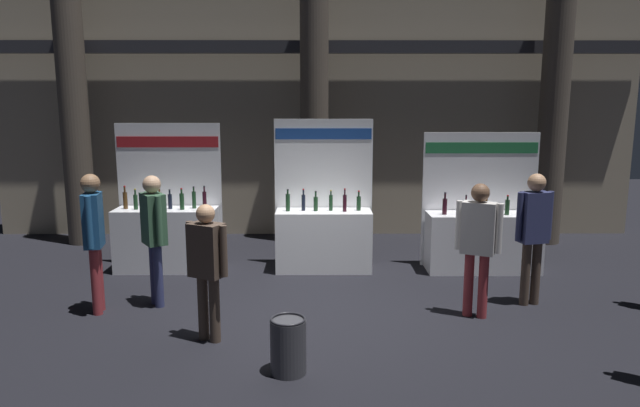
{
  "coord_description": "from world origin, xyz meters",
  "views": [
    {
      "loc": [
        0.05,
        -7.09,
        2.76
      ],
      "look_at": [
        0.09,
        1.02,
        1.3
      ],
      "focal_mm": 32.08,
      "sensor_mm": 36.0,
      "label": 1
    }
  ],
  "objects_px": {
    "visitor_2": "(94,231)",
    "visitor_5": "(207,260)",
    "trash_bin": "(288,346)",
    "visitor_1": "(154,228)",
    "exhibitor_booth_1": "(324,233)",
    "exhibitor_booth_0": "(167,233)",
    "visitor_0": "(534,228)",
    "visitor_6": "(478,238)",
    "exhibitor_booth_2": "(482,236)"
  },
  "relations": [
    {
      "from": "visitor_2",
      "to": "visitor_5",
      "type": "distance_m",
      "value": 1.88
    },
    {
      "from": "visitor_1",
      "to": "visitor_2",
      "type": "relative_size",
      "value": 0.97
    },
    {
      "from": "exhibitor_booth_2",
      "to": "visitor_5",
      "type": "distance_m",
      "value": 4.88
    },
    {
      "from": "visitor_2",
      "to": "visitor_5",
      "type": "xyz_separation_m",
      "value": [
        1.63,
        -0.91,
        -0.13
      ]
    },
    {
      "from": "visitor_6",
      "to": "exhibitor_booth_0",
      "type": "bearing_deg",
      "value": -179.87
    },
    {
      "from": "trash_bin",
      "to": "visitor_5",
      "type": "relative_size",
      "value": 0.37
    },
    {
      "from": "exhibitor_booth_1",
      "to": "exhibitor_booth_2",
      "type": "bearing_deg",
      "value": -1.55
    },
    {
      "from": "trash_bin",
      "to": "exhibitor_booth_0",
      "type": "bearing_deg",
      "value": 120.38
    },
    {
      "from": "exhibitor_booth_2",
      "to": "visitor_2",
      "type": "height_order",
      "value": "exhibitor_booth_2"
    },
    {
      "from": "exhibitor_booth_1",
      "to": "trash_bin",
      "type": "xyz_separation_m",
      "value": [
        -0.4,
        -3.7,
        -0.32
      ]
    },
    {
      "from": "visitor_0",
      "to": "visitor_6",
      "type": "distance_m",
      "value": 0.98
    },
    {
      "from": "exhibitor_booth_2",
      "to": "trash_bin",
      "type": "bearing_deg",
      "value": -129.65
    },
    {
      "from": "visitor_0",
      "to": "visitor_5",
      "type": "distance_m",
      "value": 4.34
    },
    {
      "from": "exhibitor_booth_2",
      "to": "trash_bin",
      "type": "distance_m",
      "value": 4.72
    },
    {
      "from": "trash_bin",
      "to": "visitor_6",
      "type": "bearing_deg",
      "value": 33.56
    },
    {
      "from": "exhibitor_booth_0",
      "to": "trash_bin",
      "type": "distance_m",
      "value": 4.31
    },
    {
      "from": "visitor_2",
      "to": "visitor_5",
      "type": "bearing_deg",
      "value": 51.04
    },
    {
      "from": "exhibitor_booth_0",
      "to": "exhibitor_booth_1",
      "type": "bearing_deg",
      "value": -0.12
    },
    {
      "from": "visitor_2",
      "to": "visitor_1",
      "type": "bearing_deg",
      "value": 101.09
    },
    {
      "from": "exhibitor_booth_0",
      "to": "visitor_5",
      "type": "height_order",
      "value": "exhibitor_booth_0"
    },
    {
      "from": "exhibitor_booth_0",
      "to": "visitor_2",
      "type": "relative_size",
      "value": 1.3
    },
    {
      "from": "exhibitor_booth_1",
      "to": "visitor_1",
      "type": "xyz_separation_m",
      "value": [
        -2.29,
        -1.7,
        0.47
      ]
    },
    {
      "from": "visitor_5",
      "to": "exhibitor_booth_0",
      "type": "bearing_deg",
      "value": 140.1
    },
    {
      "from": "exhibitor_booth_0",
      "to": "trash_bin",
      "type": "relative_size",
      "value": 4.05
    },
    {
      "from": "visitor_5",
      "to": "visitor_6",
      "type": "bearing_deg",
      "value": 39.87
    },
    {
      "from": "exhibitor_booth_1",
      "to": "visitor_1",
      "type": "relative_size",
      "value": 1.38
    },
    {
      "from": "visitor_2",
      "to": "exhibitor_booth_1",
      "type": "bearing_deg",
      "value": 113.56
    },
    {
      "from": "exhibitor_booth_1",
      "to": "visitor_2",
      "type": "xyz_separation_m",
      "value": [
        -3.0,
        -1.97,
        0.49
      ]
    },
    {
      "from": "exhibitor_booth_0",
      "to": "visitor_5",
      "type": "relative_size",
      "value": 1.48
    },
    {
      "from": "exhibitor_booth_2",
      "to": "visitor_6",
      "type": "xyz_separation_m",
      "value": [
        -0.67,
        -2.08,
        0.47
      ]
    },
    {
      "from": "visitor_1",
      "to": "visitor_6",
      "type": "bearing_deg",
      "value": -129.1
    },
    {
      "from": "exhibitor_booth_0",
      "to": "visitor_6",
      "type": "height_order",
      "value": "exhibitor_booth_0"
    },
    {
      "from": "visitor_5",
      "to": "visitor_1",
      "type": "bearing_deg",
      "value": 155.6
    },
    {
      "from": "exhibitor_booth_1",
      "to": "exhibitor_booth_2",
      "type": "height_order",
      "value": "exhibitor_booth_1"
    },
    {
      "from": "visitor_0",
      "to": "visitor_6",
      "type": "bearing_deg",
      "value": -165.38
    },
    {
      "from": "visitor_0",
      "to": "visitor_1",
      "type": "xyz_separation_m",
      "value": [
        -5.1,
        -0.0,
        0.0
      ]
    },
    {
      "from": "exhibitor_booth_2",
      "to": "visitor_0",
      "type": "relative_size",
      "value": 1.24
    },
    {
      "from": "visitor_2",
      "to": "visitor_6",
      "type": "relative_size",
      "value": 1.06
    },
    {
      "from": "exhibitor_booth_1",
      "to": "visitor_6",
      "type": "height_order",
      "value": "exhibitor_booth_1"
    },
    {
      "from": "visitor_0",
      "to": "visitor_5",
      "type": "height_order",
      "value": "visitor_0"
    },
    {
      "from": "visitor_1",
      "to": "visitor_2",
      "type": "height_order",
      "value": "visitor_2"
    },
    {
      "from": "visitor_6",
      "to": "visitor_0",
      "type": "bearing_deg",
      "value": 52.9
    },
    {
      "from": "trash_bin",
      "to": "visitor_0",
      "type": "xyz_separation_m",
      "value": [
        3.21,
        2.0,
        0.78
      ]
    },
    {
      "from": "trash_bin",
      "to": "visitor_2",
      "type": "relative_size",
      "value": 0.32
    },
    {
      "from": "exhibitor_booth_2",
      "to": "visitor_0",
      "type": "distance_m",
      "value": 1.72
    },
    {
      "from": "trash_bin",
      "to": "visitor_0",
      "type": "height_order",
      "value": "visitor_0"
    },
    {
      "from": "visitor_1",
      "to": "visitor_5",
      "type": "bearing_deg",
      "value": -174.79
    },
    {
      "from": "visitor_5",
      "to": "exhibitor_booth_2",
      "type": "bearing_deg",
      "value": 62.65
    },
    {
      "from": "trash_bin",
      "to": "visitor_1",
      "type": "xyz_separation_m",
      "value": [
        -1.89,
        2.0,
        0.78
      ]
    },
    {
      "from": "exhibitor_booth_0",
      "to": "visitor_5",
      "type": "distance_m",
      "value": 3.15
    }
  ]
}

